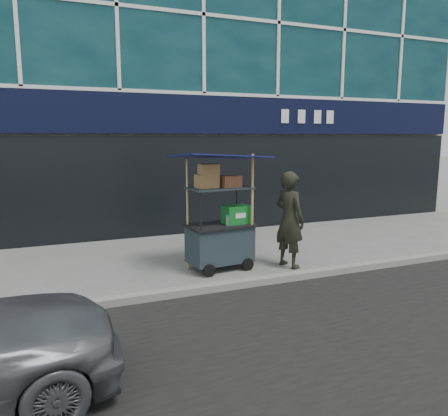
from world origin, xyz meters
name	(u,v)px	position (x,y,z in m)	size (l,w,h in m)	color
ground	(282,277)	(0.00, 0.00, 0.00)	(80.00, 80.00, 0.00)	slate
curb	(288,277)	(0.00, -0.20, 0.06)	(80.00, 0.18, 0.12)	gray
building	(168,11)	(0.00, 6.95, 6.02)	(16.00, 6.20, 12.00)	gray
vendor_cart	(221,229)	(-0.78, 0.86, 0.75)	(1.69, 1.27, 2.13)	black
vendor_man	(290,220)	(0.43, 0.51, 0.89)	(0.65, 0.42, 1.77)	black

